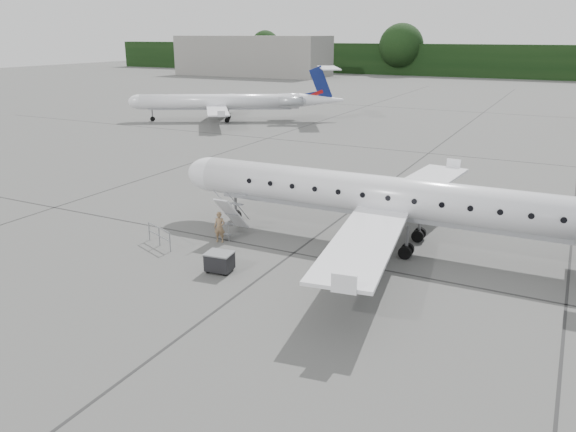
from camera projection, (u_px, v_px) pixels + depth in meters
The scene contains 9 objects.
ground at pixel (353, 287), 24.31m from camera, with size 320.00×320.00×0.00m, color #555553.
treeline at pixel (549, 62), 133.10m from camera, with size 260.00×4.00×8.00m, color black.
terminal_building at pixel (252, 56), 146.22m from camera, with size 40.00×14.00×10.00m, color gray.
main_regional_jet at pixel (397, 178), 27.98m from camera, with size 28.14×20.26×7.21m, color white, non-canonical shape.
airstair at pixel (232, 215), 30.35m from camera, with size 0.85×2.26×2.26m, color white, non-canonical shape.
passenger at pixel (220, 227), 29.35m from camera, with size 0.60×0.39×1.64m, color #7E6245.
safety_railing at pixel (159, 237), 28.90m from camera, with size 2.20×0.08×1.00m, color gray, non-canonical shape.
baggage_cart at pixel (220, 262), 25.72m from camera, with size 1.16×0.94×1.00m, color black, non-canonical shape.
bg_regional_left at pixel (220, 94), 69.65m from camera, with size 25.33×18.24×6.64m, color white, non-canonical shape.
Camera 1 is at (7.58, -21.02, 10.45)m, focal length 35.00 mm.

